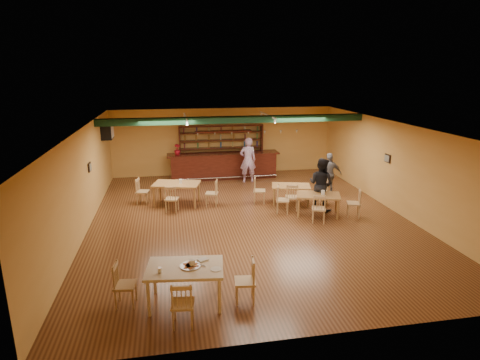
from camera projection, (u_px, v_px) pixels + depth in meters
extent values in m
plane|color=#4E2C16|center=(250.00, 219.00, 12.94)|extent=(12.00, 12.00, 0.00)
cube|color=#10311A|center=(235.00, 120.00, 14.83)|extent=(10.00, 0.30, 0.25)
cube|color=white|center=(186.00, 117.00, 15.07)|extent=(0.05, 2.50, 0.05)
cube|color=white|center=(268.00, 115.00, 15.62)|extent=(0.05, 2.50, 0.05)
cube|color=white|center=(107.00, 131.00, 15.47)|extent=(0.34, 0.70, 0.48)
cube|color=black|center=(90.00, 167.00, 12.59)|extent=(0.04, 0.34, 0.28)
cube|color=black|center=(388.00, 158.00, 13.82)|extent=(0.04, 0.34, 0.28)
cube|color=#38120B|center=(224.00, 166.00, 17.65)|extent=(4.90, 0.85, 1.13)
cube|color=#38120B|center=(221.00, 150.00, 18.10)|extent=(3.79, 0.40, 2.28)
imported|color=#A80F1C|center=(177.00, 149.00, 17.10)|extent=(0.33, 0.33, 0.46)
cube|color=olive|center=(177.00, 194.00, 14.19)|extent=(1.79, 1.34, 0.80)
cube|color=olive|center=(291.00, 194.00, 14.33)|extent=(1.51, 1.12, 0.68)
cube|color=olive|center=(318.00, 205.00, 13.21)|extent=(1.61, 1.25, 0.70)
cube|color=beige|center=(186.00, 285.00, 8.17)|extent=(1.64, 1.16, 0.82)
cylinder|color=silver|center=(190.00, 266.00, 8.08)|extent=(0.43, 0.43, 0.01)
cylinder|color=#EAE5C6|center=(160.00, 270.00, 7.81)|extent=(0.08, 0.08, 0.11)
cube|color=white|center=(203.00, 260.00, 8.33)|extent=(0.24, 0.22, 0.03)
cube|color=silver|center=(198.00, 264.00, 8.16)|extent=(0.29, 0.29, 0.00)
cylinder|color=white|center=(216.00, 269.00, 7.96)|extent=(0.24, 0.24, 0.01)
imported|color=#8B4AA1|center=(248.00, 160.00, 16.92)|extent=(0.70, 0.46, 1.93)
imported|color=black|center=(321.00, 184.00, 13.55)|extent=(1.09, 1.12, 1.82)
imported|color=slate|center=(329.00, 174.00, 15.19)|extent=(0.99, 0.48, 1.64)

